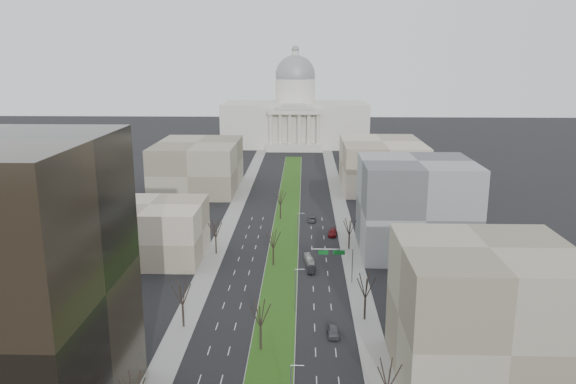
% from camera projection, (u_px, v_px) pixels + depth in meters
% --- Properties ---
extents(ground, '(600.00, 600.00, 0.00)m').
position_uv_depth(ground, '(287.00, 219.00, 175.09)').
color(ground, black).
rests_on(ground, ground).
extents(median, '(8.00, 222.03, 0.20)m').
position_uv_depth(median, '(287.00, 220.00, 174.08)').
color(median, '#999993').
rests_on(median, ground).
extents(sidewalk_left, '(5.00, 330.00, 0.15)m').
position_uv_depth(sidewalk_left, '(219.00, 245.00, 151.30)').
color(sidewalk_left, gray).
rests_on(sidewalk_left, ground).
extents(sidewalk_right, '(5.00, 330.00, 0.15)m').
position_uv_depth(sidewalk_right, '(349.00, 246.00, 150.30)').
color(sidewalk_right, gray).
rests_on(sidewalk_right, ground).
extents(capitol, '(80.00, 46.00, 55.00)m').
position_uv_depth(capitol, '(295.00, 116.00, 316.47)').
color(capitol, beige).
rests_on(capitol, ground).
extents(building_beige_left, '(26.00, 22.00, 14.00)m').
position_uv_depth(building_beige_left, '(151.00, 231.00, 140.39)').
color(building_beige_left, tan).
rests_on(building_beige_left, ground).
extents(building_tan_right, '(26.00, 24.00, 22.00)m').
position_uv_depth(building_tan_right, '(483.00, 315.00, 86.09)').
color(building_tan_right, gray).
rests_on(building_tan_right, ground).
extents(building_grey_right, '(28.00, 26.00, 24.00)m').
position_uv_depth(building_grey_right, '(415.00, 207.00, 144.08)').
color(building_grey_right, '#5A5C5F').
rests_on(building_grey_right, ground).
extents(building_far_left, '(30.00, 40.00, 18.00)m').
position_uv_depth(building_far_left, '(198.00, 166.00, 212.80)').
color(building_far_left, gray).
rests_on(building_far_left, ground).
extents(building_far_right, '(30.00, 40.00, 18.00)m').
position_uv_depth(building_far_right, '(381.00, 164.00, 215.65)').
color(building_far_right, tan).
rests_on(building_far_right, ground).
extents(tree_left_mid, '(5.40, 5.40, 9.72)m').
position_uv_depth(tree_left_mid, '(182.00, 293.00, 104.01)').
color(tree_left_mid, black).
rests_on(tree_left_mid, ground).
extents(tree_left_far, '(5.28, 5.28, 9.50)m').
position_uv_depth(tree_left_far, '(215.00, 229.00, 142.89)').
color(tree_left_far, black).
rests_on(tree_left_far, ground).
extents(tree_right_near, '(5.16, 5.16, 9.29)m').
position_uv_depth(tree_right_near, '(388.00, 375.00, 77.85)').
color(tree_right_near, black).
rests_on(tree_right_near, ground).
extents(tree_right_mid, '(5.52, 5.52, 9.94)m').
position_uv_depth(tree_right_mid, '(366.00, 285.00, 106.87)').
color(tree_right_mid, black).
rests_on(tree_right_mid, ground).
extents(tree_right_far, '(5.04, 5.04, 9.07)m').
position_uv_depth(tree_right_far, '(349.00, 226.00, 145.86)').
color(tree_right_far, black).
rests_on(tree_right_far, ground).
extents(tree_median_a, '(5.40, 5.40, 9.72)m').
position_uv_depth(tree_median_a, '(260.00, 313.00, 95.81)').
color(tree_median_a, black).
rests_on(tree_median_a, ground).
extents(tree_median_b, '(5.40, 5.40, 9.72)m').
position_uv_depth(tree_median_b, '(273.00, 239.00, 134.65)').
color(tree_median_b, black).
rests_on(tree_median_b, ground).
extents(tree_median_c, '(5.40, 5.40, 9.72)m').
position_uv_depth(tree_median_c, '(280.00, 198.00, 173.49)').
color(tree_median_c, black).
rests_on(tree_median_c, ground).
extents(streetlamp_median_b, '(1.90, 0.20, 9.16)m').
position_uv_depth(streetlamp_median_b, '(295.00, 290.00, 110.73)').
color(streetlamp_median_b, gray).
rests_on(streetlamp_median_b, ground).
extents(streetlamp_median_c, '(1.90, 0.20, 9.16)m').
position_uv_depth(streetlamp_median_c, '(298.00, 229.00, 149.57)').
color(streetlamp_median_c, gray).
rests_on(streetlamp_median_c, ground).
extents(mast_arm_signs, '(9.12, 0.24, 8.09)m').
position_uv_depth(mast_arm_signs, '(340.00, 257.00, 124.73)').
color(mast_arm_signs, gray).
rests_on(mast_arm_signs, ground).
extents(car_grey_near, '(2.23, 5.13, 1.72)m').
position_uv_depth(car_grey_near, '(333.00, 331.00, 102.39)').
color(car_grey_near, '#4B4C52').
rests_on(car_grey_near, ground).
extents(car_black, '(1.87, 4.46, 1.43)m').
position_uv_depth(car_black, '(312.00, 270.00, 132.02)').
color(car_black, black).
rests_on(car_black, ground).
extents(car_red, '(3.03, 5.87, 1.63)m').
position_uv_depth(car_red, '(333.00, 233.00, 159.10)').
color(car_red, maroon).
rests_on(car_red, ground).
extents(car_grey_far, '(2.43, 4.88, 1.33)m').
position_uv_depth(car_grey_far, '(312.00, 219.00, 172.50)').
color(car_grey_far, '#424449').
rests_on(car_grey_far, ground).
extents(box_van, '(2.61, 6.72, 1.83)m').
position_uv_depth(box_van, '(309.00, 260.00, 138.00)').
color(box_van, silver).
rests_on(box_van, ground).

